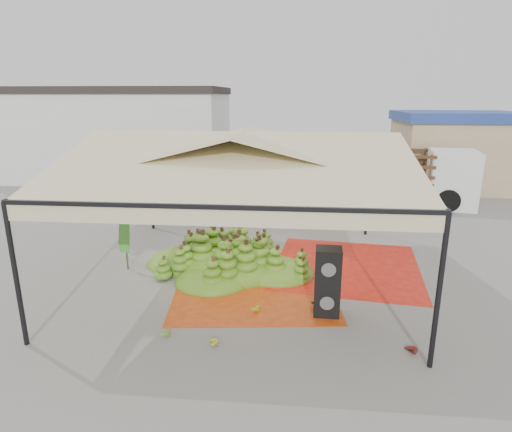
# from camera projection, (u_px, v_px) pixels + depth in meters

# --- Properties ---
(ground) EXTENTS (90.00, 90.00, 0.00)m
(ground) POSITION_uv_depth(u_px,v_px,m) (244.00, 274.00, 12.23)
(ground) COLOR slate
(ground) RESTS_ON ground
(canopy_tent) EXTENTS (8.10, 8.10, 4.00)m
(canopy_tent) POSITION_uv_depth(u_px,v_px,m) (243.00, 159.00, 11.33)
(canopy_tent) COLOR black
(canopy_tent) RESTS_ON ground
(building_white) EXTENTS (14.30, 6.30, 5.40)m
(building_white) POSITION_uv_depth(u_px,v_px,m) (108.00, 134.00, 25.81)
(building_white) COLOR silver
(building_white) RESTS_ON ground
(building_tan) EXTENTS (6.30, 5.30, 4.10)m
(building_tan) POSITION_uv_depth(u_px,v_px,m) (455.00, 150.00, 23.22)
(building_tan) COLOR tan
(building_tan) RESTS_ON ground
(tarp_left) EXTENTS (4.49, 4.31, 0.01)m
(tarp_left) POSITION_uv_depth(u_px,v_px,m) (254.00, 289.00, 11.25)
(tarp_left) COLOR #CF5013
(tarp_left) RESTS_ON ground
(tarp_right) EXTENTS (4.70, 4.88, 0.01)m
(tarp_right) POSITION_uv_depth(u_px,v_px,m) (346.00, 266.00, 12.75)
(tarp_right) COLOR red
(tarp_right) RESTS_ON ground
(banana_heap) EXTENTS (5.61, 4.77, 1.12)m
(banana_heap) POSITION_uv_depth(u_px,v_px,m) (231.00, 251.00, 12.39)
(banana_heap) COLOR #47851B
(banana_heap) RESTS_ON ground
(hand_yellow_a) EXTENTS (0.51, 0.44, 0.20)m
(hand_yellow_a) POSITION_uv_depth(u_px,v_px,m) (253.00, 306.00, 10.11)
(hand_yellow_a) COLOR gold
(hand_yellow_a) RESTS_ON ground
(hand_yellow_b) EXTENTS (0.52, 0.47, 0.20)m
(hand_yellow_b) POSITION_uv_depth(u_px,v_px,m) (210.00, 341.00, 8.68)
(hand_yellow_b) COLOR gold
(hand_yellow_b) RESTS_ON ground
(hand_red_a) EXTENTS (0.59, 0.55, 0.21)m
(hand_red_a) POSITION_uv_depth(u_px,v_px,m) (314.00, 300.00, 10.41)
(hand_red_a) COLOR #5A2814
(hand_red_a) RESTS_ON ground
(hand_red_b) EXTENTS (0.52, 0.47, 0.20)m
(hand_red_b) POSITION_uv_depth(u_px,v_px,m) (409.00, 349.00, 8.40)
(hand_red_b) COLOR #511612
(hand_red_b) RESTS_ON ground
(hand_green) EXTENTS (0.41, 0.35, 0.18)m
(hand_green) POSITION_uv_depth(u_px,v_px,m) (163.00, 332.00, 9.04)
(hand_green) COLOR #4A7A19
(hand_green) RESTS_ON ground
(hanging_bunches) EXTENTS (3.24, 0.24, 0.20)m
(hanging_bunches) POSITION_uv_depth(u_px,v_px,m) (336.00, 193.00, 10.37)
(hanging_bunches) COLOR #366F17
(hanging_bunches) RESTS_ON ground
(speaker_stack) EXTENTS (0.61, 0.54, 1.62)m
(speaker_stack) POSITION_uv_depth(u_px,v_px,m) (328.00, 282.00, 9.75)
(speaker_stack) COLOR black
(speaker_stack) RESTS_ON ground
(banana_leaves) EXTENTS (0.96, 1.36, 3.70)m
(banana_leaves) POSITION_uv_depth(u_px,v_px,m) (124.00, 265.00, 12.88)
(banana_leaves) COLOR #36741F
(banana_leaves) RESTS_ON ground
(vendor) EXTENTS (0.69, 0.54, 1.69)m
(vendor) POSITION_uv_depth(u_px,v_px,m) (290.00, 201.00, 17.12)
(vendor) COLOR gray
(vendor) RESTS_ON ground
(truck_left) EXTENTS (6.74, 4.44, 2.20)m
(truck_left) POSITION_uv_depth(u_px,v_px,m) (250.00, 178.00, 19.25)
(truck_left) COLOR #462C17
(truck_left) RESTS_ON ground
(truck_right) EXTENTS (7.73, 3.74, 2.54)m
(truck_right) POSITION_uv_depth(u_px,v_px,m) (397.00, 170.00, 19.97)
(truck_right) COLOR #4F291A
(truck_right) RESTS_ON ground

